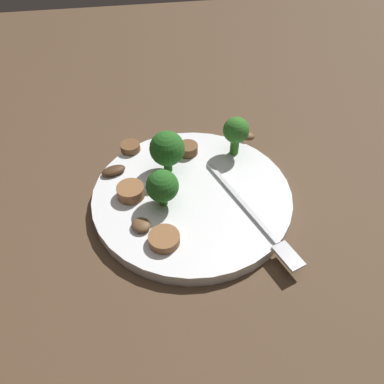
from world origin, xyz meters
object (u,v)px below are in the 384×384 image
(fork, at_px, (256,218))
(sausage_slice_0, at_px, (164,239))
(sausage_slice_1, at_px, (188,149))
(mushroom_1, at_px, (114,171))
(mushroom_0, at_px, (141,225))
(sausage_slice_2, at_px, (130,147))
(plate, at_px, (192,196))
(mushroom_3, at_px, (247,136))
(broccoli_floret_0, at_px, (167,149))
(broccoli_floret_2, at_px, (236,131))
(broccoli_floret_1, at_px, (162,186))
(sausage_slice_3, at_px, (131,191))

(fork, bearing_deg, sausage_slice_0, -101.15)
(fork, relative_size, sausage_slice_1, 6.49)
(sausage_slice_0, height_order, mushroom_1, sausage_slice_0)
(sausage_slice_0, distance_m, mushroom_0, 0.03)
(sausage_slice_0, distance_m, sausage_slice_2, 0.17)
(plate, bearing_deg, mushroom_3, 134.45)
(broccoli_floret_0, distance_m, sausage_slice_1, 0.05)
(mushroom_1, bearing_deg, plate, 61.49)
(broccoli_floret_2, xyz_separation_m, sausage_slice_0, (0.13, -0.11, -0.03))
(broccoli_floret_2, bearing_deg, sausage_slice_2, -102.22)
(fork, relative_size, broccoli_floret_0, 3.02)
(plate, distance_m, broccoli_floret_2, 0.10)
(mushroom_0, distance_m, mushroom_3, 0.21)
(sausage_slice_2, relative_size, mushroom_1, 0.86)
(broccoli_floret_2, distance_m, sausage_slice_2, 0.14)
(plate, bearing_deg, fork, 49.11)
(sausage_slice_2, bearing_deg, fork, 41.67)
(sausage_slice_2, xyz_separation_m, mushroom_0, (0.14, 0.00, -0.00))
(broccoli_floret_1, distance_m, mushroom_0, 0.05)
(plate, relative_size, fork, 1.39)
(broccoli_floret_0, height_order, sausage_slice_3, broccoli_floret_0)
(fork, bearing_deg, broccoli_floret_1, -131.67)
(sausage_slice_0, xyz_separation_m, sausage_slice_3, (-0.08, -0.03, 0.00))
(broccoli_floret_1, bearing_deg, broccoli_floret_0, 167.51)
(broccoli_floret_0, bearing_deg, mushroom_3, 112.09)
(sausage_slice_1, xyz_separation_m, mushroom_3, (-0.02, 0.09, -0.00))
(fork, bearing_deg, mushroom_0, -113.20)
(broccoli_floret_0, xyz_separation_m, broccoli_floret_2, (-0.02, 0.09, 0.00))
(broccoli_floret_0, relative_size, mushroom_1, 1.86)
(plate, height_order, mushroom_1, mushroom_1)
(sausage_slice_3, bearing_deg, mushroom_0, 9.20)
(plate, relative_size, sausage_slice_0, 7.12)
(fork, distance_m, mushroom_1, 0.19)
(fork, xyz_separation_m, broccoli_floret_1, (-0.04, -0.10, 0.03))
(broccoli_floret_1, height_order, sausage_slice_1, broccoli_floret_1)
(sausage_slice_1, bearing_deg, mushroom_1, -76.22)
(broccoli_floret_1, bearing_deg, plate, 109.89)
(plate, bearing_deg, mushroom_1, -118.51)
(plate, relative_size, broccoli_floret_1, 5.07)
(plate, relative_size, broccoli_floret_2, 4.42)
(mushroom_1, bearing_deg, sausage_slice_3, 23.93)
(sausage_slice_0, relative_size, mushroom_1, 1.10)
(broccoli_floret_1, distance_m, sausage_slice_0, 0.06)
(sausage_slice_2, distance_m, mushroom_3, 0.16)
(plate, bearing_deg, broccoli_floret_0, -152.21)
(sausage_slice_3, xyz_separation_m, mushroom_0, (0.05, 0.01, -0.00))
(sausage_slice_0, bearing_deg, fork, 97.64)
(plate, xyz_separation_m, sausage_slice_3, (-0.01, -0.07, 0.02))
(broccoli_floret_1, relative_size, sausage_slice_3, 1.46)
(plate, xyz_separation_m, broccoli_floret_2, (-0.06, 0.07, 0.04))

